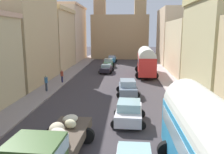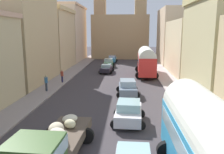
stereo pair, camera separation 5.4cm
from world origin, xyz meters
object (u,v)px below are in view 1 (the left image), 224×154
Objects in this scene: parked_bus_0 at (210,144)px; car_1 at (108,63)px; parked_bus_1 at (146,60)px; car_2 at (112,59)px; car_0 at (106,68)px; car_5 at (128,87)px; pedestrian_1 at (46,82)px; car_4 at (129,112)px; cargo_truck_0 at (51,147)px; pedestrian_0 at (62,76)px.

car_1 is at bearing 100.65° from parked_bus_0.
parked_bus_1 is 16.28m from car_2.
parked_bus_1 reaches higher than car_0.
pedestrian_1 is at bearing 176.55° from car_5.
car_4 is 12.08m from pedestrian_1.
pedestrian_1 reaches higher than car_2.
parked_bus_1 is at bearing 75.76° from cargo_truck_0.
car_4 is at bearing -80.86° from car_0.
car_1 is at bearing 100.05° from car_5.
parked_bus_0 is 4.32× the size of pedestrian_1.
pedestrian_1 is (-11.84, 15.67, -1.10)m from parked_bus_0.
cargo_truck_0 is 40.38m from car_2.
car_4 is at bearing -42.98° from pedestrian_1.
pedestrian_1 is at bearing -96.50° from pedestrian_0.
car_1 is 2.07× the size of pedestrian_1.
cargo_truck_0 is 15.32m from pedestrian_1.
pedestrian_1 is (-5.28, -19.24, 0.29)m from car_1.
car_1 is (0.11, 33.67, -0.40)m from cargo_truck_0.
car_5 is (3.34, -13.39, 0.07)m from car_0.
car_1 is at bearing -92.59° from car_2.
car_5 is at bearing -31.18° from pedestrian_0.
pedestrian_0 reaches higher than car_0.
car_2 is at bearing 96.89° from car_5.
car_4 is 2.01× the size of pedestrian_1.
parked_bus_0 is 15.51m from car_5.
pedestrian_0 reaches higher than car_1.
cargo_truck_0 is at bearing -76.17° from pedestrian_0.
car_4 is (3.39, -21.09, 0.08)m from car_0.
parked_bus_1 is 5.34× the size of pedestrian_0.
cargo_truck_0 is at bearing -90.59° from car_0.
car_2 is (0.42, 40.38, -0.42)m from cargo_truck_0.
pedestrian_1 is (-8.78, 0.53, 0.30)m from car_5.
car_1 is 2.22× the size of pedestrian_0.
pedestrian_1 is (-5.16, 14.42, -0.11)m from cargo_truck_0.
cargo_truck_0 is at bearing -90.59° from car_2.
car_4 is at bearing -82.62° from car_1.
parked_bus_0 is 0.87× the size of parked_bus_1.
car_4 is (3.67, 6.19, -0.40)m from cargo_truck_0.
parked_bus_1 is at bearing 43.26° from pedestrian_1.
pedestrian_0 is at bearing 83.50° from pedestrian_1.
cargo_truck_0 is at bearing -90.20° from car_1.
car_5 is 2.19× the size of pedestrian_1.
cargo_truck_0 is at bearing -70.31° from pedestrian_1.
car_1 is at bearing 127.15° from parked_bus_1.
car_0 is (-6.40, 28.53, -1.48)m from parked_bus_0.
pedestrian_1 is at bearing -136.74° from parked_bus_1.
parked_bus_0 reaches higher than pedestrian_1.
car_2 is 1.02× the size of car_4.
car_5 is at bearing -76.01° from car_0.
car_1 reaches higher than car_5.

